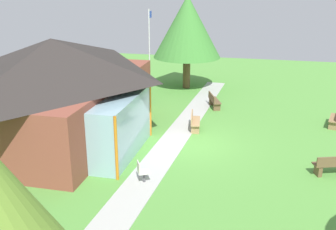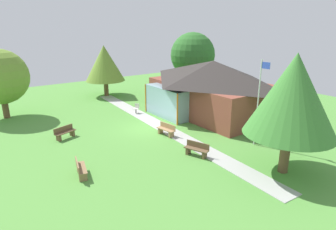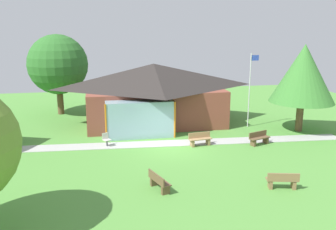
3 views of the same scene
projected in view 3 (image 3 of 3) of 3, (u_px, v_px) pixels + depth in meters
name	position (u px, v px, depth m)	size (l,w,h in m)	color
ground_plane	(172.00, 148.00, 23.47)	(44.00, 44.00, 0.00)	#54933D
pavilion	(153.00, 93.00, 29.05)	(11.34, 8.30, 4.66)	brown
footpath	(169.00, 143.00, 24.37)	(23.49, 1.30, 0.03)	#ADADA8
flagpole	(250.00, 87.00, 27.65)	(0.64, 0.08, 5.57)	silver
bench_front_center	(159.00, 182.00, 17.49)	(0.91, 1.56, 0.84)	brown
bench_rear_near_path	(200.00, 139.00, 23.91)	(1.55, 0.65, 0.84)	#9E7A51
bench_front_right	(282.00, 181.00, 17.61)	(1.56, 0.78, 0.84)	olive
bench_mid_right	(259.00, 138.00, 24.11)	(1.56, 0.93, 0.84)	brown
patio_chair_west	(106.00, 140.00, 23.76)	(0.59, 0.59, 0.86)	beige
tree_east_hedge	(303.00, 74.00, 26.28)	(4.59, 4.59, 6.30)	brown
tree_behind_pavilion_left	(58.00, 65.00, 31.38)	(5.05, 5.05, 6.84)	brown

